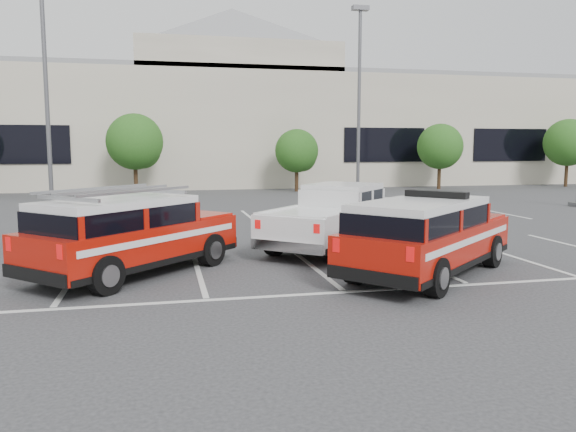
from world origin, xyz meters
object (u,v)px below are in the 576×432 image
object	(u,v)px
tree_mid_right	(298,152)
light_pole_mid	(359,103)
ladder_suv	(131,240)
tree_right	(441,148)
fire_chief_suv	(427,242)
tree_far_right	(569,144)
white_pickup	(336,222)
convention_building	(208,123)
light_pole_left	(46,90)
tree_mid_left	(136,144)

from	to	relation	value
tree_mid_right	light_pole_mid	world-z (taller)	light_pole_mid
ladder_suv	tree_right	bearing A→B (deg)	93.67
fire_chief_suv	ladder_suv	distance (m)	6.56
tree_mid_right	light_pole_mid	xyz separation A→B (m)	(1.91, -6.05, 2.68)
tree_far_right	white_pickup	distance (m)	31.13
convention_building	tree_mid_right	distance (m)	11.20
tree_right	white_pickup	bearing A→B (deg)	-124.47
tree_mid_right	tree_far_right	xyz separation A→B (m)	(20.00, 0.00, 0.54)
tree_right	tree_far_right	world-z (taller)	tree_far_right
light_pole_mid	convention_building	bearing A→B (deg)	113.26
tree_mid_right	ladder_suv	world-z (taller)	tree_mid_right
light_pole_mid	white_pickup	distance (m)	15.71
tree_right	ladder_suv	size ratio (longest dim) A/B	0.90
tree_right	fire_chief_suv	bearing A→B (deg)	-118.31
ladder_suv	fire_chief_suv	bearing A→B (deg)	30.93
tree_mid_right	light_pole_left	distance (m)	16.72
tree_right	ladder_suv	xyz separation A→B (m)	(-19.26, -22.38, -1.99)
convention_building	tree_mid_right	size ratio (longest dim) A/B	15.04
light_pole_left	white_pickup	size ratio (longest dim) A/B	1.80
white_pickup	tree_mid_right	bearing A→B (deg)	120.62
tree_mid_left	tree_mid_right	size ratio (longest dim) A/B	1.21
tree_right	white_pickup	xyz separation A→B (m)	(-13.74, -20.01, -2.06)
white_pickup	ladder_suv	world-z (taller)	ladder_suv
convention_building	fire_chief_suv	bearing A→B (deg)	-86.55
tree_right	fire_chief_suv	xyz separation A→B (m)	(-12.88, -23.91, -2.01)
convention_building	tree_far_right	size ratio (longest dim) A/B	12.38
convention_building	fire_chief_suv	xyz separation A→B (m)	(2.03, -33.73, -3.96)
convention_building	light_pole_mid	size ratio (longest dim) A/B	5.86
tree_far_right	light_pole_left	bearing A→B (deg)	-163.11
convention_building	tree_right	xyz separation A→B (m)	(14.91, -9.82, -1.95)
convention_building	ladder_suv	distance (m)	32.73
convention_building	white_pickup	bearing A→B (deg)	-87.75
convention_building	tree_mid_left	bearing A→B (deg)	-117.40
white_pickup	fire_chief_suv	bearing A→B (deg)	-36.37
tree_far_right	light_pole_mid	world-z (taller)	light_pole_mid
convention_building	light_pole_left	size ratio (longest dim) A/B	5.86
fire_chief_suv	light_pole_left	bearing A→B (deg)	176.01
tree_right	fire_chief_suv	world-z (taller)	tree_right
convention_building	light_pole_left	bearing A→B (deg)	-112.39
tree_right	fire_chief_suv	size ratio (longest dim) A/B	0.84
tree_mid_left	ladder_suv	size ratio (longest dim) A/B	0.99
tree_mid_left	tree_right	bearing A→B (deg)	-0.00
tree_mid_right	ladder_suv	bearing A→B (deg)	-112.47
light_pole_mid	white_pickup	size ratio (longest dim) A/B	1.80
tree_mid_left	light_pole_left	xyz separation A→B (m)	(-3.09, -10.05, 2.14)
fire_chief_suv	light_pole_mid	bearing A→B (deg)	124.63
ladder_suv	tree_mid_left	bearing A→B (deg)	136.28
ladder_suv	white_pickup	bearing A→B (deg)	67.60
fire_chief_suv	tree_far_right	bearing A→B (deg)	95.89
convention_building	tree_mid_left	world-z (taller)	convention_building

